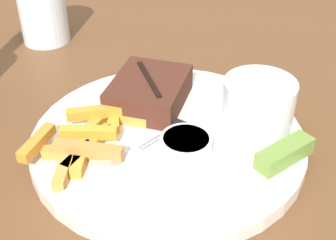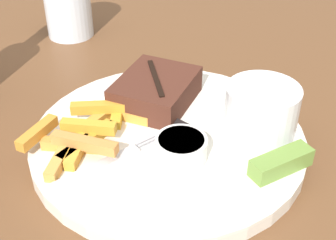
{
  "view_description": "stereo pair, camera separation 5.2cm",
  "coord_description": "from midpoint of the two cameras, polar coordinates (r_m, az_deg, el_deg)",
  "views": [
    {
      "loc": [
        -0.36,
        -0.23,
        1.07
      ],
      "look_at": [
        0.0,
        0.0,
        0.77
      ],
      "focal_mm": 50.0,
      "sensor_mm": 36.0,
      "label": 1
    },
    {
      "loc": [
        -0.33,
        -0.27,
        1.07
      ],
      "look_at": [
        0.0,
        0.0,
        0.77
      ],
      "focal_mm": 50.0,
      "sensor_mm": 36.0,
      "label": 2
    }
  ],
  "objects": [
    {
      "name": "fork_utensil",
      "position": [
        0.49,
        -9.87,
        -5.8
      ],
      "size": [
        0.13,
        0.04,
        0.0
      ],
      "rotation": [
        0.0,
        0.0,
        6.08
      ],
      "color": "#B7B7BC",
      "rests_on": "dinner_plate"
    },
    {
      "name": "fries_pile",
      "position": [
        0.52,
        -12.6,
        -2.13
      ],
      "size": [
        0.15,
        0.1,
        0.02
      ],
      "color": "#CB8839",
      "rests_on": "dinner_plate"
    },
    {
      "name": "knife_utensil",
      "position": [
        0.56,
        -5.12,
        0.52
      ],
      "size": [
        0.02,
        0.17,
        0.01
      ],
      "rotation": [
        0.0,
        0.0,
        1.54
      ],
      "color": "#B7B7BC",
      "rests_on": "dinner_plate"
    },
    {
      "name": "dining_table",
      "position": [
        0.59,
        -2.55,
        -8.94
      ],
      "size": [
        1.27,
        1.16,
        0.73
      ],
      "color": "brown",
      "rests_on": "ground_plane"
    },
    {
      "name": "steak_portion",
      "position": [
        0.58,
        -4.89,
        3.4
      ],
      "size": [
        0.12,
        0.11,
        0.04
      ],
      "color": "#472319",
      "rests_on": "dinner_plate"
    },
    {
      "name": "dinner_plate",
      "position": [
        0.54,
        -2.77,
        -2.63
      ],
      "size": [
        0.31,
        0.31,
        0.02
      ],
      "color": "silver",
      "rests_on": "dining_table"
    },
    {
      "name": "drinking_glass",
      "position": [
        0.8,
        -16.87,
        12.48
      ],
      "size": [
        0.08,
        0.08,
        0.1
      ],
      "color": "silver",
      "rests_on": "dining_table"
    },
    {
      "name": "dipping_sauce_cup",
      "position": [
        0.49,
        -0.83,
        -3.36
      ],
      "size": [
        0.05,
        0.05,
        0.03
      ],
      "color": "silver",
      "rests_on": "dinner_plate"
    },
    {
      "name": "coleslaw_cup",
      "position": [
        0.53,
        8.27,
        2.15
      ],
      "size": [
        0.08,
        0.08,
        0.06
      ],
      "color": "white",
      "rests_on": "dinner_plate"
    },
    {
      "name": "pickle_spear",
      "position": [
        0.5,
        11.17,
        -4.14
      ],
      "size": [
        0.07,
        0.04,
        0.02
      ],
      "color": "olive",
      "rests_on": "dinner_plate"
    }
  ]
}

